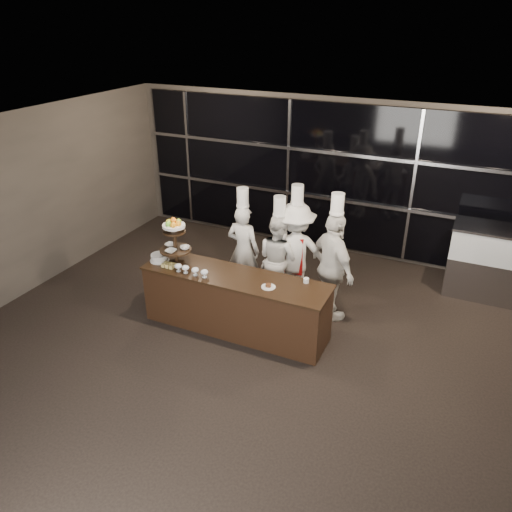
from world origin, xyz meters
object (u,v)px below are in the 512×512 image
at_px(buffet_counter, 235,303).
at_px(chef_a, 243,248).
at_px(chef_d, 333,267).
at_px(layer_cake, 159,258).
at_px(display_case, 498,260).
at_px(chef_b, 279,258).
at_px(chef_c, 295,252).
at_px(display_stand, 175,238).

distance_m(buffet_counter, chef_a, 1.19).
distance_m(chef_a, chef_d, 1.60).
xyz_separation_m(layer_cake, display_case, (4.77, 2.73, -0.29)).
bearing_deg(chef_b, layer_cake, -143.93).
bearing_deg(layer_cake, chef_b, 36.07).
bearing_deg(layer_cake, chef_c, 35.90).
relative_size(display_stand, display_case, 0.48).
bearing_deg(display_stand, chef_d, 22.59).
bearing_deg(display_case, chef_a, -157.54).
relative_size(buffet_counter, chef_b, 1.55).
xyz_separation_m(layer_cake, chef_d, (2.47, 0.96, -0.07)).
xyz_separation_m(display_stand, layer_cake, (-0.27, -0.05, -0.37)).
relative_size(display_case, chef_d, 0.75).
height_order(layer_cake, display_case, display_case).
bearing_deg(chef_d, display_case, 37.47).
relative_size(buffet_counter, layer_cake, 9.47).
distance_m(display_case, chef_c, 3.36).
height_order(chef_a, chef_b, chef_a).
height_order(display_stand, chef_a, chef_a).
bearing_deg(chef_d, chef_a, 174.30).
relative_size(display_stand, layer_cake, 2.48).
bearing_deg(buffet_counter, display_case, 37.44).
distance_m(chef_b, chef_d, 0.96).
bearing_deg(chef_c, chef_b, -145.28).
distance_m(layer_cake, chef_b, 1.90).
xyz_separation_m(buffet_counter, chef_c, (0.48, 1.22, 0.40)).
bearing_deg(chef_a, chef_c, 9.57).
height_order(chef_a, chef_c, chef_c).
distance_m(buffet_counter, chef_b, 1.14).
distance_m(display_stand, chef_c, 1.97).
bearing_deg(chef_d, chef_c, 157.04).
bearing_deg(chef_c, layer_cake, -144.10).
relative_size(buffet_counter, display_stand, 3.81).
height_order(chef_b, chef_c, chef_c).
height_order(layer_cake, chef_a, chef_a).
xyz_separation_m(chef_a, chef_b, (0.64, -0.01, -0.04)).
height_order(display_stand, chef_b, chef_b).
distance_m(chef_a, chef_c, 0.88).
distance_m(buffet_counter, display_stand, 1.33).
relative_size(display_stand, chef_d, 0.36).
relative_size(display_stand, chef_a, 0.40).
xyz_separation_m(display_case, chef_c, (-3.02, -1.46, 0.18)).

